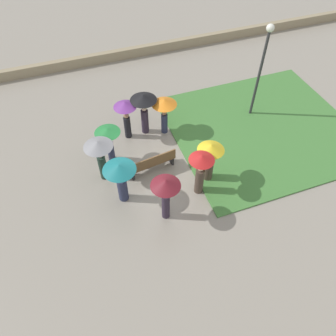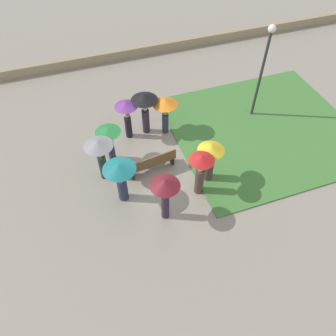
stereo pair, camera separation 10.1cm
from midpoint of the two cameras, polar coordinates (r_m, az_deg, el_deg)
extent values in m
plane|color=gray|center=(13.48, -2.06, 0.27)|extent=(90.00, 90.00, 0.00)
cube|color=#427A38|center=(15.69, 16.43, 6.55)|extent=(8.03, 7.36, 0.06)
cube|color=gray|center=(19.97, -10.05, 18.58)|extent=(45.00, 0.35, 0.55)
cube|color=brown|center=(13.07, -2.61, 1.00)|extent=(1.98, 0.66, 0.05)
cube|color=brown|center=(12.77, -2.31, 1.23)|extent=(1.94, 0.30, 0.45)
cube|color=#232326|center=(13.49, 0.80, 1.58)|extent=(0.13, 0.39, 0.40)
cube|color=#232326|center=(13.04, -6.06, -0.93)|extent=(0.13, 0.39, 0.40)
cylinder|color=#2D2D30|center=(15.23, 15.93, 14.85)|extent=(0.12, 0.12, 4.04)
sphere|color=white|center=(14.20, 17.89, 22.11)|extent=(0.32, 0.32, 0.32)
cylinder|color=#2D2333|center=(11.53, -0.23, -6.65)|extent=(0.32, 0.32, 1.20)
sphere|color=brown|center=(10.95, -0.24, -4.56)|extent=(0.21, 0.21, 0.21)
cylinder|color=#4C4C4F|center=(10.73, -0.24, -3.66)|extent=(0.02, 0.02, 0.35)
cone|color=maroon|center=(10.49, -0.25, -2.64)|extent=(1.01, 1.01, 0.26)
cylinder|color=#282D47|center=(12.17, -7.67, -3.61)|extent=(0.52, 0.52, 1.07)
sphere|color=brown|center=(11.67, -7.99, -1.68)|extent=(0.22, 0.22, 0.22)
cylinder|color=#4C4C4F|center=(11.45, -8.14, -0.77)|extent=(0.02, 0.02, 0.35)
cone|color=#197075|center=(11.23, -8.30, 0.22)|extent=(1.18, 1.18, 0.24)
cylinder|color=#47382D|center=(12.77, 7.25, -0.32)|extent=(0.40, 0.40, 1.03)
sphere|color=beige|center=(12.31, 7.53, 1.60)|extent=(0.23, 0.23, 0.23)
cylinder|color=#4C4C4F|center=(12.10, 7.66, 2.52)|extent=(0.02, 0.02, 0.35)
cone|color=gold|center=(11.89, 7.81, 3.52)|extent=(1.00, 1.00, 0.25)
cylinder|color=#1E3328|center=(12.94, -11.00, 0.27)|extent=(0.43, 0.43, 1.16)
sphere|color=beige|center=(12.44, -11.45, 2.34)|extent=(0.20, 0.20, 0.20)
cylinder|color=#4C4C4F|center=(12.25, -11.64, 3.23)|extent=(0.02, 0.02, 0.35)
cone|color=gray|center=(12.05, -11.86, 4.21)|extent=(1.09, 1.09, 0.24)
cylinder|color=#282D47|center=(13.63, -9.62, 3.03)|extent=(0.40, 0.40, 0.95)
sphere|color=beige|center=(13.23, -9.93, 4.77)|extent=(0.20, 0.20, 0.20)
cylinder|color=#4C4C4F|center=(13.04, -10.09, 5.64)|extent=(0.02, 0.02, 0.35)
cone|color=#237A38|center=(12.86, -10.25, 6.51)|extent=(1.01, 1.01, 0.18)
cylinder|color=#2D2333|center=(14.63, -3.68, 8.16)|extent=(0.40, 0.40, 1.19)
sphere|color=beige|center=(14.18, -3.82, 10.32)|extent=(0.21, 0.21, 0.21)
cylinder|color=#4C4C4F|center=(14.01, -3.88, 11.21)|extent=(0.02, 0.02, 0.35)
cone|color=black|center=(13.83, -3.94, 12.19)|extent=(1.14, 1.14, 0.25)
cylinder|color=#47382D|center=(12.27, 5.69, -2.29)|extent=(0.47, 0.47, 1.19)
sphere|color=tan|center=(11.74, 5.95, -0.14)|extent=(0.21, 0.21, 0.21)
cylinder|color=#4C4C4F|center=(11.53, 6.05, 0.78)|extent=(0.02, 0.02, 0.35)
cone|color=red|center=(11.33, 6.16, 1.69)|extent=(0.93, 0.93, 0.19)
cylinder|color=#282D47|center=(14.65, -0.27, 7.79)|extent=(0.39, 0.39, 0.97)
sphere|color=#997051|center=(14.27, -0.28, 9.59)|extent=(0.21, 0.21, 0.21)
cylinder|color=#4C4C4F|center=(14.10, -0.28, 10.47)|extent=(0.02, 0.02, 0.35)
cone|color=orange|center=(13.92, -0.29, 11.44)|extent=(1.08, 1.08, 0.25)
cylinder|color=black|center=(14.50, -6.71, 7.13)|extent=(0.39, 0.39, 1.07)
sphere|color=#997051|center=(14.08, -6.94, 9.10)|extent=(0.23, 0.23, 0.23)
cylinder|color=#4C4C4F|center=(13.90, -7.05, 10.02)|extent=(0.02, 0.02, 0.35)
cone|color=#703389|center=(13.72, -7.16, 10.98)|extent=(0.97, 0.97, 0.24)
camera|label=1|loc=(0.05, -89.76, 0.27)|focal=35.00mm
camera|label=2|loc=(0.05, 90.24, -0.27)|focal=35.00mm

